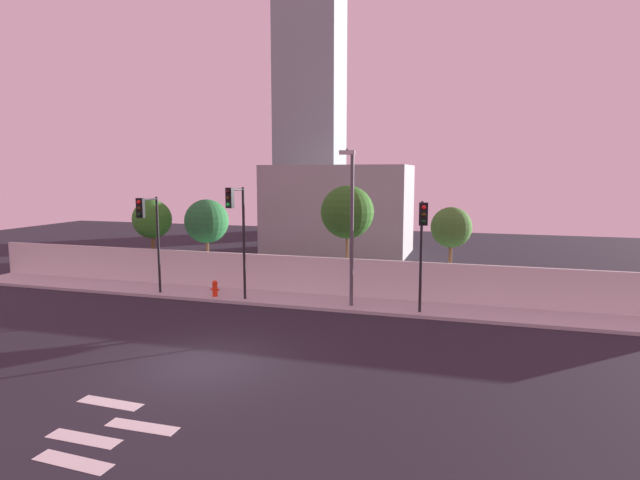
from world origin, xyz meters
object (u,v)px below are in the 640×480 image
traffic_light_right (422,233)px  fire_hydrant (215,288)px  street_lamp_curbside (351,215)px  roadside_tree_midleft (207,221)px  roadside_tree_rightmost (451,228)px  traffic_light_center (237,220)px  roadside_tree_leftmost (152,220)px  traffic_light_left (149,224)px  roadside_tree_midright (347,212)px

traffic_light_right → fire_hydrant: bearing=176.7°
street_lamp_curbside → roadside_tree_midleft: 9.53m
fire_hydrant → roadside_tree_rightmost: bearing=17.4°
traffic_light_center → roadside_tree_leftmost: traffic_light_center is taller
traffic_light_left → fire_hydrant: size_ratio=6.10×
traffic_light_left → roadside_tree_midleft: bearing=79.8°
fire_hydrant → roadside_tree_leftmost: 7.10m
traffic_light_center → street_lamp_curbside: (5.19, 0.33, 0.31)m
traffic_light_right → roadside_tree_rightmost: traffic_light_right is taller
fire_hydrant → roadside_tree_midright: roadside_tree_midright is taller
roadside_tree_rightmost → fire_hydrant: bearing=-162.6°
traffic_light_left → street_lamp_curbside: size_ratio=0.69×
traffic_light_center → fire_hydrant: size_ratio=6.74×
traffic_light_right → traffic_light_left: bearing=-179.0°
traffic_light_left → fire_hydrant: (2.94, 0.78, -3.02)m
street_lamp_curbside → roadside_tree_midright: (-1.02, 3.49, -0.16)m
roadside_tree_midright → fire_hydrant: bearing=-149.3°
roadside_tree_leftmost → roadside_tree_rightmost: size_ratio=1.02×
fire_hydrant → roadside_tree_midright: size_ratio=0.14×
traffic_light_right → street_lamp_curbside: street_lamp_curbside is taller
roadside_tree_leftmost → street_lamp_curbside: bearing=-15.9°
traffic_light_right → traffic_light_center: bearing=179.5°
street_lamp_curbside → fire_hydrant: bearing=178.6°
roadside_tree_leftmost → roadside_tree_midright: roadside_tree_midright is taller
traffic_light_center → roadside_tree_leftmost: bearing=151.5°
roadside_tree_rightmost → roadside_tree_leftmost: bearing=180.0°
traffic_light_center → traffic_light_right: bearing=-0.5°
traffic_light_right → roadside_tree_rightmost: bearing=76.0°
traffic_light_right → roadside_tree_rightmost: (0.97, 3.89, -0.13)m
traffic_light_right → street_lamp_curbside: bearing=172.5°
fire_hydrant → roadside_tree_midleft: size_ratio=0.17×
roadside_tree_leftmost → roadside_tree_midright: (11.22, 0.00, 0.65)m
traffic_light_center → traffic_light_right: 8.24m
roadside_tree_leftmost → fire_hydrant: bearing=-30.7°
traffic_light_left → roadside_tree_midleft: size_ratio=1.03×
roadside_tree_leftmost → roadside_tree_midleft: size_ratio=0.98×
traffic_light_left → fire_hydrant: bearing=14.9°
street_lamp_curbside → roadside_tree_midleft: bearing=158.4°
traffic_light_right → fire_hydrant: (-9.67, 0.56, -2.98)m
roadside_tree_rightmost → roadside_tree_midright: bearing=180.0°
traffic_light_left → roadside_tree_midright: roadside_tree_midright is taller
street_lamp_curbside → fire_hydrant: size_ratio=8.78×
traffic_light_center → roadside_tree_midright: (4.18, 3.82, 0.15)m
traffic_light_center → roadside_tree_leftmost: size_ratio=1.15×
traffic_light_right → roadside_tree_midright: size_ratio=0.87×
traffic_light_left → roadside_tree_leftmost: traffic_light_left is taller
fire_hydrant → traffic_light_center: bearing=-18.8°
street_lamp_curbside → roadside_tree_midleft: size_ratio=1.48×
street_lamp_curbside → roadside_tree_rightmost: bearing=41.1°
traffic_light_right → roadside_tree_midleft: 12.49m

